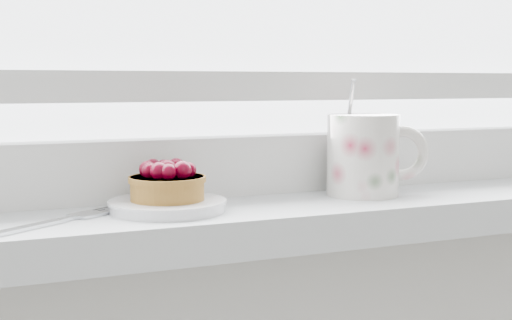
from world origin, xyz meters
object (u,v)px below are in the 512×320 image
raspberry_tart (167,182)px  floral_mug (366,153)px  saucer (168,206)px  fork (45,224)px

raspberry_tart → floral_mug: size_ratio=0.58×
saucer → fork: size_ratio=0.68×
saucer → fork: 0.13m
raspberry_tart → saucer: bearing=-38.6°
saucer → raspberry_tart: 0.02m
raspberry_tart → fork: (-0.13, -0.03, -0.03)m
saucer → raspberry_tart: raspberry_tart is taller
fork → saucer: bearing=11.8°
saucer → floral_mug: floral_mug is taller
raspberry_tart → floral_mug: bearing=2.2°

